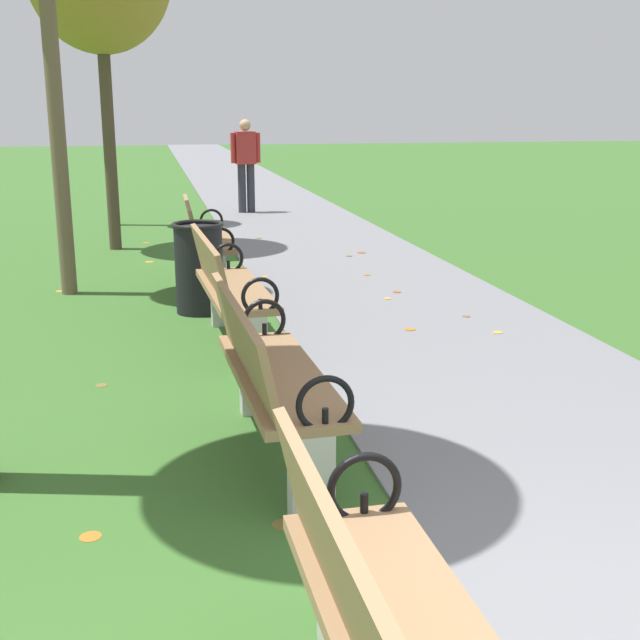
{
  "coord_description": "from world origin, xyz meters",
  "views": [
    {
      "loc": [
        -1.09,
        -1.68,
        1.87
      ],
      "look_at": [
        -0.05,
        3.3,
        0.55
      ],
      "focal_mm": 46.48,
      "sensor_mm": 36.0,
      "label": 1
    }
  ],
  "objects_px": {
    "pedestrian_walking": "(246,161)",
    "trash_bin": "(199,267)",
    "park_bench_4": "(205,240)",
    "park_bench_2": "(269,376)",
    "park_bench_3": "(228,289)"
  },
  "relations": [
    {
      "from": "park_bench_2",
      "to": "park_bench_4",
      "type": "height_order",
      "value": "same"
    },
    {
      "from": "pedestrian_walking",
      "to": "trash_bin",
      "type": "bearing_deg",
      "value": -100.25
    },
    {
      "from": "park_bench_3",
      "to": "trash_bin",
      "type": "distance_m",
      "value": 1.28
    },
    {
      "from": "park_bench_2",
      "to": "park_bench_4",
      "type": "distance_m",
      "value": 4.66
    },
    {
      "from": "trash_bin",
      "to": "pedestrian_walking",
      "type": "bearing_deg",
      "value": 79.75
    },
    {
      "from": "pedestrian_walking",
      "to": "park_bench_2",
      "type": "bearing_deg",
      "value": -96.19
    },
    {
      "from": "park_bench_2",
      "to": "pedestrian_walking",
      "type": "height_order",
      "value": "pedestrian_walking"
    },
    {
      "from": "park_bench_2",
      "to": "trash_bin",
      "type": "xyz_separation_m",
      "value": [
        -0.15,
        3.45,
        -0.06
      ]
    },
    {
      "from": "park_bench_2",
      "to": "pedestrian_walking",
      "type": "bearing_deg",
      "value": 83.81
    },
    {
      "from": "park_bench_4",
      "to": "pedestrian_walking",
      "type": "height_order",
      "value": "pedestrian_walking"
    },
    {
      "from": "park_bench_4",
      "to": "trash_bin",
      "type": "bearing_deg",
      "value": -96.94
    },
    {
      "from": "park_bench_3",
      "to": "park_bench_4",
      "type": "height_order",
      "value": "same"
    },
    {
      "from": "park_bench_3",
      "to": "trash_bin",
      "type": "xyz_separation_m",
      "value": [
        -0.15,
        1.27,
        -0.06
      ]
    },
    {
      "from": "pedestrian_walking",
      "to": "trash_bin",
      "type": "relative_size",
      "value": 1.93
    },
    {
      "from": "park_bench_2",
      "to": "pedestrian_walking",
      "type": "distance_m",
      "value": 10.71
    }
  ]
}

